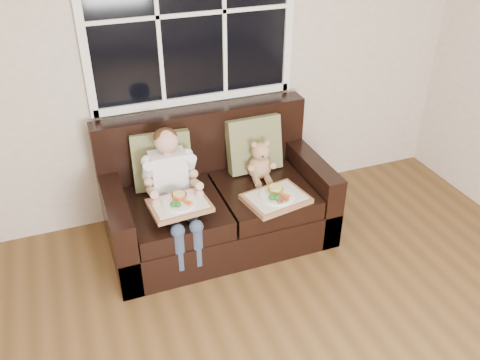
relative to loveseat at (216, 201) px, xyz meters
name	(u,v)px	position (x,y,z in m)	size (l,w,h in m)	color
room_walls	(406,197)	(0.06, -2.02, 1.28)	(4.52, 5.02, 2.71)	beige
window_back	(191,14)	(0.00, 0.46, 1.34)	(1.62, 0.04, 1.37)	black
loveseat	(216,201)	(0.00, 0.00, 0.00)	(1.70, 0.92, 0.96)	black
pillow_left	(162,161)	(-0.37, 0.15, 0.36)	(0.46, 0.26, 0.45)	olive
pillow_right	(254,144)	(0.38, 0.15, 0.36)	(0.44, 0.21, 0.45)	olive
child	(172,181)	(-0.36, -0.12, 0.33)	(0.38, 0.59, 0.86)	silver
teddy_bear	(260,163)	(0.37, 0.00, 0.27)	(0.21, 0.26, 0.34)	tan
tray_left	(179,204)	(-0.36, -0.32, 0.26)	(0.43, 0.34, 0.09)	#905D41
tray_right	(276,198)	(0.36, -0.35, 0.17)	(0.50, 0.41, 0.10)	#905D41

